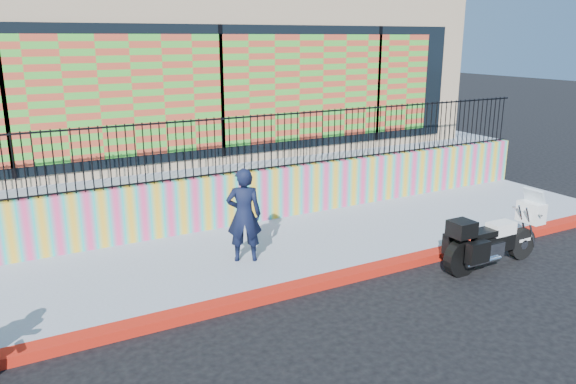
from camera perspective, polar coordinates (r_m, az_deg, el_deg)
ground at (r=9.46m, az=3.50°, el=-9.52°), size 90.00×90.00×0.00m
red_curb at (r=9.43m, az=3.51°, el=-9.11°), size 16.00×0.30×0.15m
sidewalk at (r=10.74m, az=-1.22°, el=-5.92°), size 16.00×3.00×0.15m
mural_wall at (r=11.91m, az=-4.82°, el=-0.63°), size 16.00×0.20×1.10m
metal_fence at (r=11.64m, az=-4.95°, el=4.81°), size 15.80×0.04×1.20m
elevated_platform at (r=16.59m, az=-12.09°, el=3.41°), size 16.00×10.00×1.25m
storefront_building at (r=16.05m, az=-12.39°, el=12.47°), size 14.00×8.06×4.00m
police_motorcycle at (r=10.61m, az=20.02°, el=-4.40°), size 2.13×0.70×1.33m
police_officer at (r=9.83m, az=-4.49°, el=-2.35°), size 0.72×0.62×1.68m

